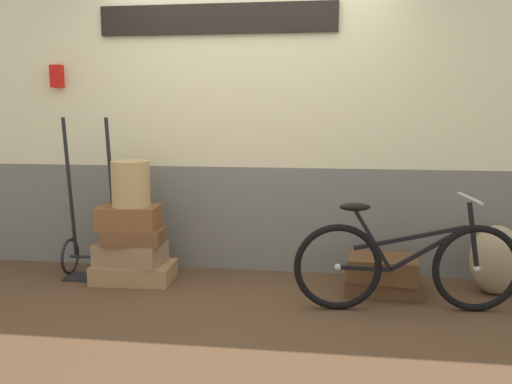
# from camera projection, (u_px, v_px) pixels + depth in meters

# --- Properties ---
(ground) EXTENTS (9.54, 5.20, 0.06)m
(ground) POSITION_uv_depth(u_px,v_px,m) (235.00, 302.00, 4.21)
(ground) COLOR #513823
(station_building) EXTENTS (7.54, 0.74, 2.73)m
(station_building) POSITION_uv_depth(u_px,v_px,m) (252.00, 117.00, 4.83)
(station_building) COLOR slate
(station_building) RESTS_ON ground
(suitcase_0) EXTENTS (0.67, 0.43, 0.15)m
(suitcase_0) POSITION_uv_depth(u_px,v_px,m) (134.00, 272.00, 4.61)
(suitcase_0) COLOR #9E754C
(suitcase_0) RESTS_ON ground
(suitcase_1) EXTENTS (0.58, 0.40, 0.18)m
(suitcase_1) POSITION_uv_depth(u_px,v_px,m) (131.00, 253.00, 4.58)
(suitcase_1) COLOR #937051
(suitcase_1) RESTS_ON suitcase_0
(suitcase_2) EXTENTS (0.50, 0.35, 0.12)m
(suitcase_2) POSITION_uv_depth(u_px,v_px,m) (134.00, 236.00, 4.53)
(suitcase_2) COLOR brown
(suitcase_2) RESTS_ON suitcase_1
(suitcase_3) EXTENTS (0.50, 0.34, 0.19)m
(suitcase_3) POSITION_uv_depth(u_px,v_px,m) (129.00, 217.00, 4.53)
(suitcase_3) COLOR brown
(suitcase_3) RESTS_ON suitcase_2
(suitcase_4) EXTENTS (0.59, 0.42, 0.12)m
(suitcase_4) POSITION_uv_depth(u_px,v_px,m) (382.00, 284.00, 4.35)
(suitcase_4) COLOR brown
(suitcase_4) RESTS_ON ground
(suitcase_5) EXTENTS (0.57, 0.44, 0.18)m
(suitcase_5) POSITION_uv_depth(u_px,v_px,m) (383.00, 268.00, 4.27)
(suitcase_5) COLOR brown
(suitcase_5) RESTS_ON suitcase_4
(wicker_basket) EXTENTS (0.31, 0.31, 0.38)m
(wicker_basket) POSITION_uv_depth(u_px,v_px,m) (131.00, 184.00, 4.49)
(wicker_basket) COLOR tan
(wicker_basket) RESTS_ON suitcase_3
(luggage_trolley) EXTENTS (0.46, 0.38, 1.37)m
(luggage_trolley) POSITION_uv_depth(u_px,v_px,m) (92.00, 242.00, 4.73)
(luggage_trolley) COLOR black
(luggage_trolley) RESTS_ON ground
(burlap_sack) EXTENTS (0.40, 0.34, 0.55)m
(burlap_sack) POSITION_uv_depth(u_px,v_px,m) (496.00, 260.00, 4.27)
(burlap_sack) COLOR #9E8966
(burlap_sack) RESTS_ON ground
(bicycle) EXTENTS (1.62, 0.46, 0.84)m
(bicycle) POSITION_uv_depth(u_px,v_px,m) (406.00, 265.00, 3.90)
(bicycle) COLOR black
(bicycle) RESTS_ON ground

